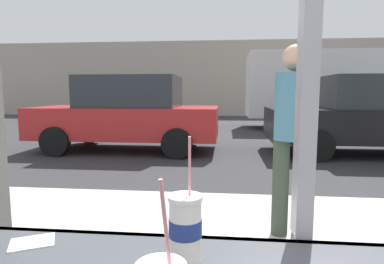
{
  "coord_description": "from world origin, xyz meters",
  "views": [
    {
      "loc": [
        -0.24,
        -0.92,
        1.38
      ],
      "look_at": [
        -0.53,
        1.93,
        1.02
      ],
      "focal_mm": 30.59,
      "sensor_mm": 36.0,
      "label": 1
    }
  ],
  "objects_px": {
    "parked_car_black": "(374,115)",
    "soda_cup_right": "(185,227)",
    "pedestrian": "(293,129)",
    "box_truck": "(335,87)",
    "parked_car_red": "(128,113)"
  },
  "relations": [
    {
      "from": "parked_car_black",
      "to": "pedestrian",
      "type": "xyz_separation_m",
      "value": [
        -2.68,
        -4.69,
        0.2
      ]
    },
    {
      "from": "parked_car_black",
      "to": "box_truck",
      "type": "xyz_separation_m",
      "value": [
        0.83,
        5.27,
        0.69
      ]
    },
    {
      "from": "parked_car_black",
      "to": "soda_cup_right",
      "type": "bearing_deg",
      "value": -116.6
    },
    {
      "from": "box_truck",
      "to": "parked_car_black",
      "type": "bearing_deg",
      "value": -98.98
    },
    {
      "from": "pedestrian",
      "to": "soda_cup_right",
      "type": "bearing_deg",
      "value": -108.59
    },
    {
      "from": "parked_car_black",
      "to": "box_truck",
      "type": "height_order",
      "value": "box_truck"
    },
    {
      "from": "soda_cup_right",
      "to": "pedestrian",
      "type": "relative_size",
      "value": 0.2
    },
    {
      "from": "pedestrian",
      "to": "parked_car_red",
      "type": "bearing_deg",
      "value": 121.23
    },
    {
      "from": "soda_cup_right",
      "to": "pedestrian",
      "type": "height_order",
      "value": "pedestrian"
    },
    {
      "from": "parked_car_black",
      "to": "box_truck",
      "type": "bearing_deg",
      "value": 81.02
    },
    {
      "from": "soda_cup_right",
      "to": "parked_car_black",
      "type": "bearing_deg",
      "value": 63.4
    },
    {
      "from": "box_truck",
      "to": "pedestrian",
      "type": "bearing_deg",
      "value": -109.42
    },
    {
      "from": "pedestrian",
      "to": "box_truck",
      "type": "bearing_deg",
      "value": 70.58
    },
    {
      "from": "soda_cup_right",
      "to": "box_truck",
      "type": "xyz_separation_m",
      "value": [
        4.19,
        11.97,
        0.54
      ]
    },
    {
      "from": "soda_cup_right",
      "to": "pedestrian",
      "type": "distance_m",
      "value": 2.11
    }
  ]
}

